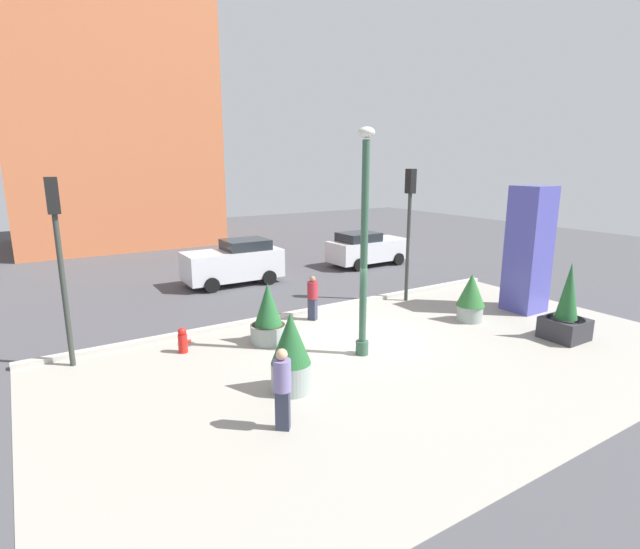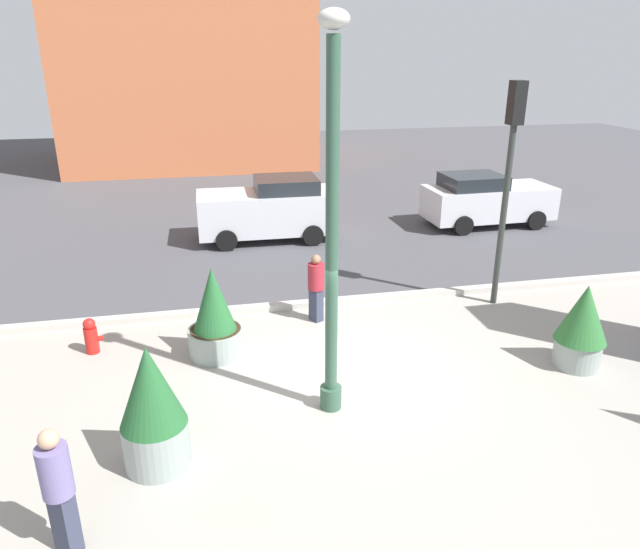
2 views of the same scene
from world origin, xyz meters
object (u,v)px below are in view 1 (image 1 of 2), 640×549
(car_curb_east, at_px, (367,249))
(potted_plant_by_pillar, at_px, (268,317))
(traffic_light_far_side, at_px, (409,214))
(art_pillar_blue, at_px, (529,250))
(potted_plant_curbside, at_px, (566,312))
(fire_hydrant, at_px, (183,340))
(pedestrian_on_sidewalk, at_px, (313,296))
(traffic_light_corner, at_px, (58,243))
(pedestrian_by_curb, at_px, (282,385))
(lamp_post, at_px, (364,249))
(potted_plant_near_left, at_px, (291,353))
(potted_plant_near_right, at_px, (471,297))
(car_intersection, at_px, (234,262))

(car_curb_east, bearing_deg, potted_plant_by_pillar, -141.88)
(traffic_light_far_side, xyz_separation_m, car_curb_east, (2.83, 6.17, -2.49))
(art_pillar_blue, relative_size, potted_plant_curbside, 1.88)
(art_pillar_blue, xyz_separation_m, potted_plant_by_pillar, (-9.34, 2.04, -1.45))
(fire_hydrant, bearing_deg, pedestrian_on_sidewalk, 6.56)
(car_curb_east, distance_m, pedestrian_on_sidewalk, 9.51)
(traffic_light_corner, relative_size, pedestrian_by_curb, 2.84)
(potted_plant_curbside, height_order, pedestrian_by_curb, potted_plant_curbside)
(lamp_post, relative_size, pedestrian_by_curb, 3.55)
(potted_plant_by_pillar, relative_size, traffic_light_far_side, 0.36)
(potted_plant_curbside, height_order, car_curb_east, potted_plant_curbside)
(potted_plant_curbside, distance_m, fire_hydrant, 11.43)
(lamp_post, bearing_deg, art_pillar_blue, 1.53)
(potted_plant_near_left, distance_m, pedestrian_on_sidewalk, 5.33)
(potted_plant_curbside, bearing_deg, potted_plant_by_pillar, 149.51)
(fire_hydrant, bearing_deg, potted_plant_curbside, -26.87)
(lamp_post, height_order, traffic_light_far_side, lamp_post)
(lamp_post, height_order, car_curb_east, lamp_post)
(potted_plant_by_pillar, bearing_deg, pedestrian_by_curb, -113.16)
(pedestrian_by_curb, bearing_deg, traffic_light_corner, 119.11)
(traffic_light_corner, relative_size, car_curb_east, 1.14)
(traffic_light_corner, bearing_deg, pedestrian_by_curb, -60.89)
(potted_plant_near_left, distance_m, traffic_light_far_side, 9.03)
(potted_plant_by_pillar, xyz_separation_m, traffic_light_far_side, (6.57, 1.21, 2.58))
(potted_plant_by_pillar, relative_size, traffic_light_corner, 0.37)
(lamp_post, height_order, potted_plant_curbside, lamp_post)
(car_curb_east, bearing_deg, potted_plant_curbside, -97.76)
(pedestrian_by_curb, bearing_deg, potted_plant_near_right, 17.33)
(car_intersection, height_order, pedestrian_by_curb, car_intersection)
(potted_plant_near_right, distance_m, pedestrian_on_sidewalk, 5.35)
(lamp_post, bearing_deg, potted_plant_by_pillar, 128.82)
(lamp_post, bearing_deg, pedestrian_on_sidewalk, 82.71)
(traffic_light_corner, height_order, car_curb_east, traffic_light_corner)
(potted_plant_by_pillar, height_order, car_intersection, car_intersection)
(potted_plant_near_left, xyz_separation_m, traffic_light_corner, (-4.21, 4.40, 2.36))
(potted_plant_near_left, height_order, traffic_light_far_side, traffic_light_far_side)
(potted_plant_near_right, bearing_deg, traffic_light_corner, 165.31)
(potted_plant_near_left, height_order, pedestrian_on_sidewalk, potted_plant_near_left)
(fire_hydrant, bearing_deg, traffic_light_corner, 166.10)
(potted_plant_curbside, height_order, car_intersection, potted_plant_curbside)
(potted_plant_by_pillar, xyz_separation_m, fire_hydrant, (-2.41, 0.58, -0.43))
(potted_plant_by_pillar, height_order, fire_hydrant, potted_plant_by_pillar)
(lamp_post, height_order, traffic_light_corner, lamp_post)
(art_pillar_blue, bearing_deg, lamp_post, -178.47)
(traffic_light_far_side, bearing_deg, potted_plant_curbside, -78.25)
(fire_hydrant, xyz_separation_m, traffic_light_corner, (-2.76, 0.68, 2.95))
(car_curb_east, relative_size, pedestrian_by_curb, 2.48)
(fire_hydrant, bearing_deg, art_pillar_blue, -12.59)
(potted_plant_curbside, height_order, traffic_light_corner, traffic_light_corner)
(potted_plant_near_right, xyz_separation_m, pedestrian_by_curb, (-8.63, -2.70, 0.11))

